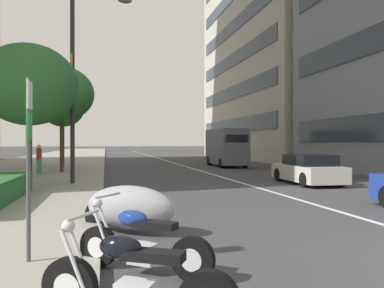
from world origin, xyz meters
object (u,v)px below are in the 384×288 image
Objects in this scene: motorcycle_second_in_row at (142,245)px; street_lamp_with_banners at (82,68)px; delivery_van_ahead at (226,147)px; pedestrian_on_plaza at (39,159)px; motorcycle_by_sign_pole at (129,207)px; street_tree_mid_sidewalk at (29,85)px; street_tree_far_plaza at (63,109)px; parking_sign_by_curb at (29,146)px; street_tree_near_plaza_corner at (62,94)px; motorcycle_nearest_camera at (134,283)px; car_approaching_light at (308,170)px.

street_lamp_with_banners is (11.36, 1.46, 4.56)m from motorcycle_second_in_row.
street_lamp_with_banners is (-11.92, 10.09, 3.44)m from delivery_van_ahead.
delivery_van_ahead is 14.21m from pedestrian_on_plaza.
street_tree_mid_sidewalk is (7.65, 3.27, 3.48)m from motorcycle_by_sign_pole.
motorcycle_by_sign_pole is 0.36× the size of delivery_van_ahead.
street_tree_far_plaza is at bearing 80.02° from pedestrian_on_plaza.
motorcycle_second_in_row is 2.12m from parking_sign_by_curb.
street_tree_near_plaza_corner is (-5.17, 11.60, 3.13)m from delivery_van_ahead.
street_tree_far_plaza is at bearing -44.22° from motorcycle_by_sign_pole.
motorcycle_second_in_row is at bearing -172.69° from street_lamp_with_banners.
street_tree_far_plaza is (25.68, 3.31, 3.84)m from motorcycle_nearest_camera.
street_tree_mid_sidewalk is (-1.24, 1.84, -0.96)m from street_lamp_with_banners.
motorcycle_nearest_camera is at bearing -84.69° from pedestrian_on_plaza.
street_tree_near_plaza_corner is (19.60, 2.75, 4.25)m from motorcycle_nearest_camera.
street_tree_near_plaza_corner is at bearing -2.40° from street_tree_mid_sidewalk.
street_tree_near_plaza_corner reaches higher than motorcycle_second_in_row.
street_tree_near_plaza_corner is 3.83× the size of pedestrian_on_plaza.
street_tree_far_plaza is at bearing 9.15° from street_lamp_with_banners.
street_tree_near_plaza_corner is (18.11, 2.96, 4.25)m from motorcycle_second_in_row.
street_tree_mid_sidewalk is at bearing 123.93° from street_lamp_with_banners.
motorcycle_nearest_camera is 0.32× the size of street_tree_near_plaza_corner.
street_tree_far_plaza is (12.82, 2.07, -0.71)m from street_lamp_with_banners.
parking_sign_by_curb is 0.48× the size of street_tree_far_plaza.
parking_sign_by_curb is 17.98m from street_tree_near_plaza_corner.
street_tree_mid_sidewalk is 8.02m from street_tree_near_plaza_corner.
delivery_van_ahead is at bearing 20.88° from pedestrian_on_plaza.
motorcycle_by_sign_pole is 14.86m from pedestrian_on_plaza.
street_lamp_with_banners is (12.85, 1.24, 4.55)m from motorcycle_nearest_camera.
motorcycle_second_in_row is 13.21m from car_approaching_light.
street_lamp_with_banners reaches higher than delivery_van_ahead.
street_tree_far_plaza is (13.91, 11.83, 3.63)m from car_approaching_light.
delivery_van_ahead is 3.60× the size of pedestrian_on_plaza.
street_tree_far_plaza is (0.90, 12.16, 2.73)m from delivery_van_ahead.
pedestrian_on_plaza is at bearing -40.04° from motorcycle_second_in_row.
parking_sign_by_curb is (0.42, 1.55, 1.38)m from motorcycle_second_in_row.
motorcycle_second_in_row is 18.83m from street_tree_near_plaza_corner.
parking_sign_by_curb is at bearing 21.45° from motorcycle_second_in_row.
pedestrian_on_plaza is at bearing -37.89° from motorcycle_by_sign_pole.
car_approaching_light is at bearing -34.25° from pedestrian_on_plaza.
motorcycle_second_in_row is 0.29× the size of street_tree_near_plaza_corner.
street_tree_near_plaza_corner reaches higher than motorcycle_nearest_camera.
street_tree_mid_sidewalk is at bearing -35.37° from motorcycle_second_in_row.
delivery_van_ahead is 1.06× the size of street_tree_far_plaza.
motorcycle_by_sign_pole is at bearing -80.89° from pedestrian_on_plaza.
delivery_van_ahead is at bearing -94.25° from street_tree_far_plaza.
motorcycle_second_in_row is at bearing 143.63° from car_approaching_light.
car_approaching_light is 12.09m from street_tree_mid_sidewalk.
street_tree_near_plaza_corner reaches higher than pedestrian_on_plaza.
parking_sign_by_curb is 23.97m from street_tree_far_plaza.
car_approaching_light is 0.53× the size of street_lamp_with_banners.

